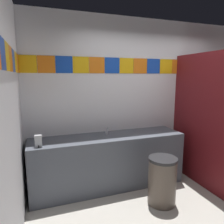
{
  "coord_description": "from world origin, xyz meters",
  "views": [
    {
      "loc": [
        -1.81,
        -1.86,
        1.77
      ],
      "look_at": [
        -0.86,
        0.84,
        1.28
      ],
      "focal_mm": 33.55,
      "sensor_mm": 36.0,
      "label": 1
    }
  ],
  "objects": [
    {
      "name": "toilet",
      "position": [
        1.12,
        0.97,
        0.3
      ],
      "size": [
        0.39,
        0.49,
        0.74
      ],
      "color": "white",
      "rests_on": "ground_plane"
    },
    {
      "name": "wall_back",
      "position": [
        -0.0,
        1.48,
        1.37
      ],
      "size": [
        4.12,
        0.09,
        2.73
      ],
      "color": "silver",
      "rests_on": "ground_plane"
    },
    {
      "name": "ground_plane",
      "position": [
        0.0,
        0.0,
        0.0
      ],
      "size": [
        9.07,
        9.07,
        0.0
      ],
      "primitive_type": "plane",
      "color": "#B2ADA3"
    },
    {
      "name": "faucet_center",
      "position": [
        -0.8,
        1.24,
        0.89
      ],
      "size": [
        0.04,
        0.1,
        0.14
      ],
      "color": "silver",
      "rests_on": "vanity_counter"
    },
    {
      "name": "vanity_counter",
      "position": [
        -0.8,
        1.15,
        0.42
      ],
      "size": [
        2.42,
        0.59,
        0.84
      ],
      "color": "#4C515B",
      "rests_on": "ground_plane"
    },
    {
      "name": "wall_side",
      "position": [
        -2.1,
        0.0,
        1.37
      ],
      "size": [
        0.09,
        2.89,
        2.73
      ],
      "color": "silver",
      "rests_on": "ground_plane"
    },
    {
      "name": "soap_dispenser",
      "position": [
        -1.85,
        0.98,
        0.92
      ],
      "size": [
        0.09,
        0.09,
        0.16
      ],
      "color": "#B7BABF",
      "rests_on": "vanity_counter"
    },
    {
      "name": "stall_divider",
      "position": [
        0.81,
        0.53,
        1.07
      ],
      "size": [
        0.92,
        1.33,
        2.13
      ],
      "color": "maroon",
      "rests_on": "ground_plane"
    },
    {
      "name": "trash_bin",
      "position": [
        -0.25,
        0.46,
        0.34
      ],
      "size": [
        0.39,
        0.39,
        0.67
      ],
      "color": "brown",
      "rests_on": "ground_plane"
    }
  ]
}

